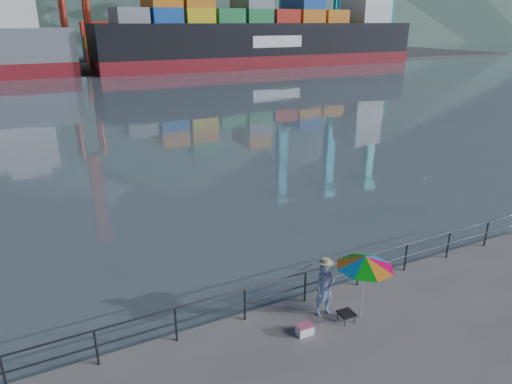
{
  "coord_description": "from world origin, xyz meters",
  "views": [
    {
      "loc": [
        -5.63,
        -8.11,
        7.94
      ],
      "look_at": [
        1.54,
        6.0,
        2.0
      ],
      "focal_mm": 32.0,
      "sensor_mm": 36.0,
      "label": 1
    }
  ],
  "objects_px": {
    "fisherman": "(325,289)",
    "container_ship": "(272,33)",
    "beach_umbrella": "(365,262)",
    "cooler_bag": "(305,330)"
  },
  "relations": [
    {
      "from": "fisherman",
      "to": "container_ship",
      "type": "relative_size",
      "value": 0.03
    },
    {
      "from": "cooler_bag",
      "to": "container_ship",
      "type": "bearing_deg",
      "value": 64.18
    },
    {
      "from": "fisherman",
      "to": "beach_umbrella",
      "type": "distance_m",
      "value": 1.43
    },
    {
      "from": "beach_umbrella",
      "to": "container_ship",
      "type": "bearing_deg",
      "value": 63.05
    },
    {
      "from": "fisherman",
      "to": "container_ship",
      "type": "height_order",
      "value": "container_ship"
    },
    {
      "from": "beach_umbrella",
      "to": "cooler_bag",
      "type": "height_order",
      "value": "beach_umbrella"
    },
    {
      "from": "cooler_bag",
      "to": "container_ship",
      "type": "relative_size",
      "value": 0.01
    },
    {
      "from": "beach_umbrella",
      "to": "fisherman",
      "type": "bearing_deg",
      "value": 143.69
    },
    {
      "from": "fisherman",
      "to": "cooler_bag",
      "type": "relative_size",
      "value": 3.81
    },
    {
      "from": "fisherman",
      "to": "beach_umbrella",
      "type": "bearing_deg",
      "value": -36.64
    }
  ]
}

